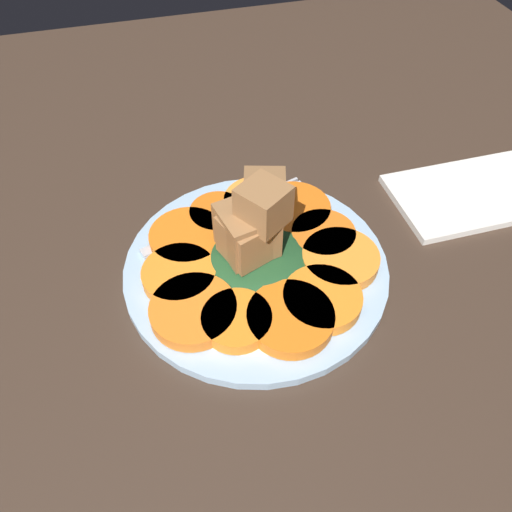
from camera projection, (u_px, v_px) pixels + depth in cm
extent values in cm
cube|color=#38281E|center=(256.00, 277.00, 49.64)|extent=(120.00, 120.00, 2.00)
cylinder|color=#99B7D1|center=(256.00, 267.00, 48.51)|extent=(25.47, 25.47, 1.00)
cylinder|color=white|center=(256.00, 267.00, 48.48)|extent=(20.37, 20.37, 1.00)
cylinder|color=orange|center=(237.00, 320.00, 42.89)|extent=(6.14, 6.14, 1.29)
cylinder|color=orange|center=(290.00, 318.00, 43.04)|extent=(7.64, 7.64, 1.29)
cylinder|color=orange|center=(322.00, 299.00, 44.40)|extent=(7.10, 7.10, 1.29)
cylinder|color=orange|center=(340.00, 259.00, 47.54)|extent=(7.38, 7.38, 1.29)
cylinder|color=orange|center=(323.00, 235.00, 49.60)|extent=(6.37, 6.37, 1.29)
cylinder|color=orange|center=(293.00, 210.00, 52.04)|extent=(7.72, 7.72, 1.29)
cylinder|color=orange|center=(259.00, 203.00, 52.78)|extent=(7.42, 7.42, 1.29)
cylinder|color=orange|center=(218.00, 214.00, 51.59)|extent=(5.84, 5.84, 1.29)
cylinder|color=orange|center=(188.00, 237.00, 49.41)|extent=(7.54, 7.54, 1.29)
cylinder|color=orange|center=(179.00, 272.00, 46.44)|extent=(6.91, 6.91, 1.29)
cylinder|color=orange|center=(193.00, 311.00, 43.57)|extent=(7.70, 7.70, 1.29)
ellipsoid|color=#1E4723|center=(256.00, 257.00, 47.42)|extent=(10.00, 9.00, 1.71)
cube|color=olive|center=(247.00, 239.00, 44.92)|extent=(5.40, 5.40, 4.20)
cube|color=olive|center=(247.00, 231.00, 45.23)|extent=(5.66, 5.66, 4.76)
cube|color=olive|center=(265.00, 208.00, 42.40)|extent=(5.24, 5.24, 3.78)
cube|color=brown|center=(265.00, 195.00, 43.87)|extent=(4.49, 4.49, 3.62)
cube|color=#B2B2B7|center=(200.00, 229.00, 50.82)|extent=(12.53, 4.83, 0.40)
cube|color=#B2B2B7|center=(259.00, 203.00, 53.38)|extent=(2.16, 2.67, 0.40)
cube|color=#B2B2B7|center=(279.00, 187.00, 55.12)|extent=(4.90, 1.78, 0.40)
cube|color=#B2B2B7|center=(282.00, 190.00, 54.75)|extent=(4.90, 1.78, 0.40)
cube|color=#B2B2B7|center=(285.00, 194.00, 54.38)|extent=(4.90, 1.78, 0.40)
cube|color=#B2B2B7|center=(289.00, 197.00, 54.01)|extent=(4.90, 1.78, 0.40)
cube|color=silver|center=(472.00, 194.00, 55.73)|extent=(17.78, 10.67, 0.80)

